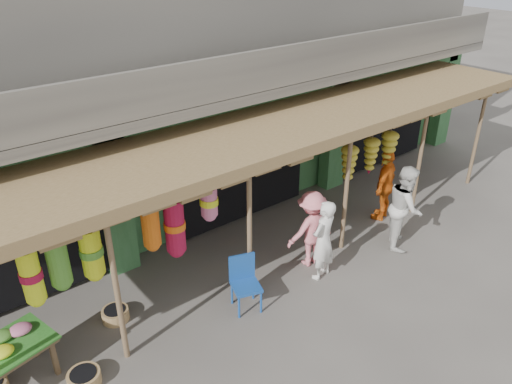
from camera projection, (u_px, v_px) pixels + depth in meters
ground at (301, 260)px, 10.36m from camera, size 80.00×80.00×0.00m
building at (170, 56)px, 12.18m from camera, size 16.40×6.80×7.00m
awning at (273, 134)px, 9.65m from camera, size 14.00×2.70×2.79m
flower_table at (0, 353)px, 7.12m from camera, size 1.61×1.17×0.87m
blue_chair at (244, 280)px, 8.85m from camera, size 0.61×0.62×1.01m
basket_left at (84, 379)px, 7.46m from camera, size 0.60×0.60×0.21m
basket_right at (115, 315)px, 8.71m from camera, size 0.56×0.56×0.21m
person_front at (323, 240)px, 9.49m from camera, size 0.68×0.52×1.66m
person_right at (405, 207)px, 10.47m from camera, size 1.13×1.11×1.84m
person_vendor at (385, 185)px, 11.51m from camera, size 1.10×0.73×1.74m
person_shopper at (311, 229)px, 9.90m from camera, size 1.11×0.73×1.62m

